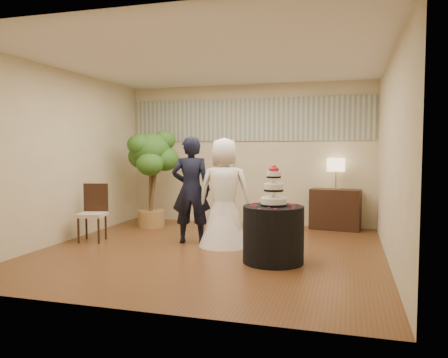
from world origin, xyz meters
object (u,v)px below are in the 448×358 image
(table_lamp, at_px, (336,174))
(side_chair, at_px, (92,213))
(bride, at_px, (224,192))
(wedding_cake, at_px, (274,185))
(groom, at_px, (191,190))
(ficus_tree, at_px, (151,178))
(console, at_px, (335,209))
(cake_table, at_px, (273,234))

(table_lamp, distance_m, side_chair, 4.43)
(bride, xyz_separation_m, wedding_cake, (0.91, -0.79, 0.19))
(groom, height_order, ficus_tree, ficus_tree)
(console, bearing_deg, cake_table, -97.41)
(cake_table, bearing_deg, wedding_cake, 0.00)
(groom, distance_m, ficus_tree, 1.67)
(ficus_tree, xyz_separation_m, side_chair, (-0.37, -1.46, -0.49))
(cake_table, distance_m, ficus_tree, 3.41)
(cake_table, height_order, wedding_cake, wedding_cake)
(bride, relative_size, wedding_cake, 3.09)
(wedding_cake, bearing_deg, side_chair, 170.63)
(wedding_cake, distance_m, table_lamp, 2.79)
(table_lamp, distance_m, ficus_tree, 3.52)
(ficus_tree, bearing_deg, side_chair, -104.10)
(console, relative_size, side_chair, 0.97)
(groom, bearing_deg, ficus_tree, -54.92)
(wedding_cake, bearing_deg, ficus_tree, 144.01)
(groom, distance_m, side_chair, 1.69)
(bride, relative_size, table_lamp, 2.92)
(wedding_cake, xyz_separation_m, table_lamp, (0.73, 2.69, 0.02))
(cake_table, relative_size, console, 0.89)
(console, distance_m, side_chair, 4.39)
(groom, relative_size, side_chair, 1.83)
(bride, height_order, cake_table, bride)
(console, bearing_deg, side_chair, -142.50)
(groom, relative_size, console, 1.88)
(side_chair, bearing_deg, cake_table, -21.08)
(bride, height_order, console, bride)
(console, bearing_deg, table_lamp, 7.68)
(bride, bearing_deg, console, -137.60)
(groom, distance_m, cake_table, 1.77)
(wedding_cake, relative_size, side_chair, 0.58)
(wedding_cake, relative_size, console, 0.60)
(groom, xyz_separation_m, cake_table, (1.48, -0.85, -0.48))
(side_chair, bearing_deg, console, 18.12)
(cake_table, distance_m, console, 2.79)
(table_lamp, bearing_deg, wedding_cake, -105.09)
(bride, xyz_separation_m, side_chair, (-2.18, -0.28, -0.38))
(cake_table, bearing_deg, groom, 150.07)
(cake_table, relative_size, ficus_tree, 0.42)
(cake_table, relative_size, table_lamp, 1.40)
(groom, xyz_separation_m, ficus_tree, (-1.24, 1.12, 0.10))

